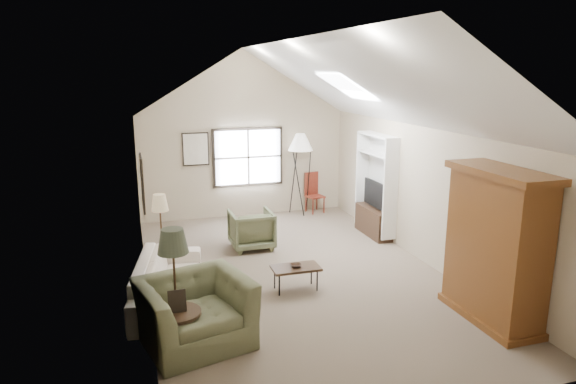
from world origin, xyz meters
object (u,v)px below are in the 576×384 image
object	(u,v)px
armoire	(496,246)
armchair_far	(251,229)
coffee_table	(296,278)
side_table	(179,333)
side_chair	(315,193)
sofa	(168,281)
armchair_near	(195,312)

from	to	relation	value
armoire	armchair_far	distance (m)	4.80
coffee_table	side_table	bearing A→B (deg)	-144.78
armchair_far	side_table	size ratio (longest dim) A/B	1.45
side_chair	coffee_table	bearing A→B (deg)	-126.74
armoire	coffee_table	xyz separation A→B (m)	(-2.37, 1.78, -0.90)
sofa	coffee_table	world-z (taller)	sofa
armchair_near	armchair_far	size ratio (longest dim) A/B	1.59
armchair_far	side_chair	size ratio (longest dim) A/B	0.85
sofa	armchair_far	bearing A→B (deg)	-31.75
side_chair	side_table	bearing A→B (deg)	-137.16
coffee_table	side_table	size ratio (longest dim) A/B	1.33
armchair_far	armchair_near	bearing A→B (deg)	65.19
coffee_table	armchair_far	bearing A→B (deg)	95.59
armchair_near	armoire	bearing A→B (deg)	-22.13
coffee_table	side_table	xyz separation A→B (m)	(-2.01, -1.42, 0.09)
armchair_far	side_chair	distance (m)	3.02
armoire	sofa	bearing A→B (deg)	155.90
armchair_near	coffee_table	bearing A→B (deg)	19.99
sofa	side_table	distance (m)	1.60
side_chair	armchair_far	bearing A→B (deg)	-147.98
armchair_near	side_chair	distance (m)	6.66
armchair_far	sofa	bearing A→B (deg)	48.10
armoire	side_chair	distance (m)	6.14
sofa	side_table	size ratio (longest dim) A/B	3.99
coffee_table	side_chair	size ratio (longest dim) A/B	0.77
sofa	coffee_table	distance (m)	2.03
armchair_far	coffee_table	bearing A→B (deg)	95.39
armoire	side_table	size ratio (longest dim) A/B	3.76
armoire	armchair_near	xyz separation A→B (m)	(-4.14, 0.57, -0.66)
armchair_near	side_chair	size ratio (longest dim) A/B	1.35
armchair_far	coffee_table	world-z (taller)	armchair_far
armoire	side_table	world-z (taller)	armoire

